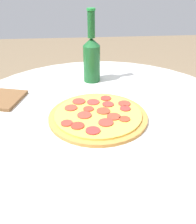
% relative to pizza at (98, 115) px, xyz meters
% --- Properties ---
extents(table, '(0.97, 0.97, 0.71)m').
position_rel_pizza_xyz_m(table, '(-0.02, -0.05, -0.21)').
color(table, silver).
rests_on(table, ground_plane).
extents(pizza, '(0.30, 0.30, 0.02)m').
position_rel_pizza_xyz_m(pizza, '(0.00, 0.00, 0.00)').
color(pizza, '#B77F3D').
rests_on(pizza, table).
extents(beer_bottle, '(0.07, 0.07, 0.28)m').
position_rel_pizza_xyz_m(beer_bottle, '(-0.00, -0.29, 0.09)').
color(beer_bottle, '#195628').
rests_on(beer_bottle, table).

